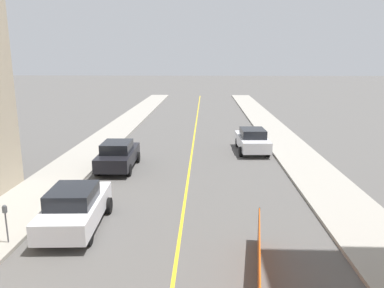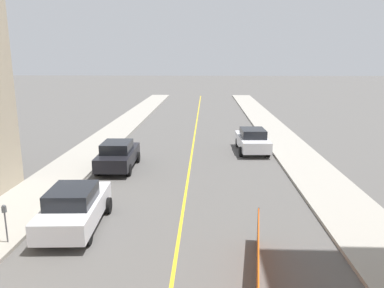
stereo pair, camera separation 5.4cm
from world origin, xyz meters
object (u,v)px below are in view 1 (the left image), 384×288
parked_car_curb_far (252,140)px  parking_meter_far_curb (5,216)px  parked_car_curb_mid (118,155)px  parked_car_curb_near (75,207)px

parked_car_curb_far → parking_meter_far_curb: parked_car_curb_far is taller
parked_car_curb_mid → parked_car_curb_far: same height
parked_car_curb_near → parking_meter_far_curb: (-1.79, -1.47, 0.28)m
parked_car_curb_mid → parked_car_curb_far: 9.10m
parking_meter_far_curb → parked_car_curb_near: bearing=39.4°
parked_car_curb_mid → parked_car_curb_near: bearing=-90.1°
parked_car_curb_mid → parked_car_curb_far: bearing=26.5°
parked_car_curb_near → parked_car_curb_far: 14.23m
parked_car_curb_near → parked_car_curb_far: bearing=53.2°
parked_car_curb_near → parked_car_curb_mid: size_ratio=1.01×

